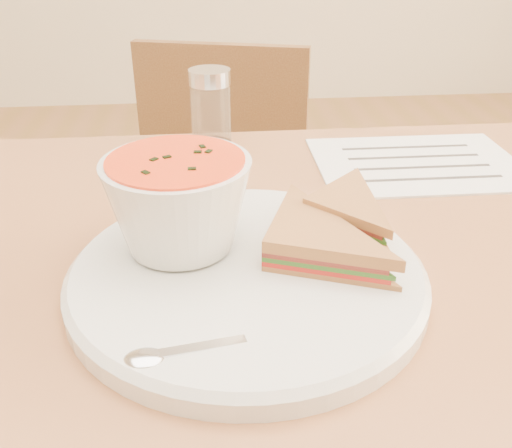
{
  "coord_description": "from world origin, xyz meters",
  "views": [
    {
      "loc": [
        -0.12,
        -0.46,
        1.04
      ],
      "look_at": [
        -0.08,
        -0.03,
        0.8
      ],
      "focal_mm": 40.0,
      "sensor_mm": 36.0,
      "label": 1
    }
  ],
  "objects_px": {
    "plate": "(247,277)",
    "soup_bowl": "(179,208)",
    "condiment_shaker": "(211,107)",
    "chair_far": "(207,260)"
  },
  "relations": [
    {
      "from": "plate",
      "to": "soup_bowl",
      "type": "relative_size",
      "value": 2.41
    },
    {
      "from": "soup_bowl",
      "to": "plate",
      "type": "bearing_deg",
      "value": -32.21
    },
    {
      "from": "plate",
      "to": "soup_bowl",
      "type": "bearing_deg",
      "value": 147.79
    },
    {
      "from": "soup_bowl",
      "to": "condiment_shaker",
      "type": "bearing_deg",
      "value": 83.5
    },
    {
      "from": "chair_far",
      "to": "condiment_shaker",
      "type": "relative_size",
      "value": 7.83
    },
    {
      "from": "soup_bowl",
      "to": "condiment_shaker",
      "type": "xyz_separation_m",
      "value": [
        0.04,
        0.32,
        -0.01
      ]
    },
    {
      "from": "chair_far",
      "to": "soup_bowl",
      "type": "bearing_deg",
      "value": 103.4
    },
    {
      "from": "soup_bowl",
      "to": "chair_far",
      "type": "bearing_deg",
      "value": 87.84
    },
    {
      "from": "plate",
      "to": "chair_far",
      "type": "bearing_deg",
      "value": 93.53
    },
    {
      "from": "chair_far",
      "to": "condiment_shaker",
      "type": "distance_m",
      "value": 0.46
    }
  ]
}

